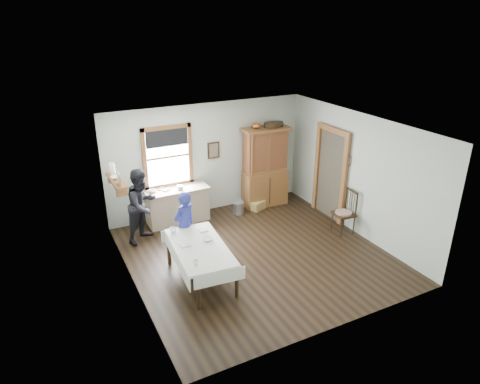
% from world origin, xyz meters
% --- Properties ---
extents(room, '(5.01, 5.01, 2.70)m').
position_xyz_m(room, '(0.00, 0.00, 1.35)').
color(room, black).
rests_on(room, ground).
extents(window, '(1.18, 0.07, 1.48)m').
position_xyz_m(window, '(-1.00, 2.47, 1.63)').
color(window, white).
rests_on(window, room).
extents(doorway, '(0.09, 1.14, 2.22)m').
position_xyz_m(doorway, '(2.46, 0.85, 1.16)').
color(doorway, '#423B2F').
rests_on(doorway, room).
extents(wall_shelf, '(0.24, 1.00, 0.44)m').
position_xyz_m(wall_shelf, '(-2.37, 1.54, 1.57)').
color(wall_shelf, brown).
rests_on(wall_shelf, room).
extents(framed_picture, '(0.30, 0.04, 0.40)m').
position_xyz_m(framed_picture, '(0.15, 2.46, 1.55)').
color(framed_picture, black).
rests_on(framed_picture, room).
extents(rug_beater, '(0.01, 0.27, 0.27)m').
position_xyz_m(rug_beater, '(2.45, 0.30, 1.72)').
color(rug_beater, black).
rests_on(rug_beater, room).
extents(work_counter, '(1.48, 0.57, 0.85)m').
position_xyz_m(work_counter, '(-0.93, 2.18, 0.42)').
color(work_counter, tan).
rests_on(work_counter, room).
extents(china_hutch, '(1.22, 0.63, 2.03)m').
position_xyz_m(china_hutch, '(1.43, 2.15, 1.01)').
color(china_hutch, brown).
rests_on(china_hutch, room).
extents(dining_table, '(1.09, 1.86, 0.72)m').
position_xyz_m(dining_table, '(-1.35, -0.30, 0.36)').
color(dining_table, silver).
rests_on(dining_table, room).
extents(spindle_chair, '(0.50, 0.50, 1.01)m').
position_xyz_m(spindle_chair, '(2.22, -0.01, 0.51)').
color(spindle_chair, black).
rests_on(spindle_chair, room).
extents(pail, '(0.29, 0.29, 0.29)m').
position_xyz_m(pail, '(0.56, 1.94, 0.15)').
color(pail, '#9A9DA2').
rests_on(pail, room).
extents(wicker_basket, '(0.45, 0.38, 0.22)m').
position_xyz_m(wicker_basket, '(1.09, 1.94, 0.11)').
color(wicker_basket, tan).
rests_on(wicker_basket, room).
extents(woman_blue, '(0.58, 0.49, 1.34)m').
position_xyz_m(woman_blue, '(-1.32, 0.57, 0.67)').
color(woman_blue, navy).
rests_on(woman_blue, room).
extents(figure_dark, '(0.93, 0.89, 1.52)m').
position_xyz_m(figure_dark, '(-1.87, 1.70, 0.76)').
color(figure_dark, black).
rests_on(figure_dark, room).
extents(table_cup_a, '(0.16, 0.16, 0.11)m').
position_xyz_m(table_cup_a, '(-1.62, 0.41, 0.77)').
color(table_cup_a, white).
rests_on(table_cup_a, dining_table).
extents(table_cup_b, '(0.10, 0.10, 0.09)m').
position_xyz_m(table_cup_b, '(-1.65, -0.85, 0.76)').
color(table_cup_b, white).
rests_on(table_cup_b, dining_table).
extents(table_bowl, '(0.26, 0.26, 0.06)m').
position_xyz_m(table_bowl, '(-1.14, -0.16, 0.74)').
color(table_bowl, white).
rests_on(table_bowl, dining_table).
extents(counter_book, '(0.27, 0.28, 0.02)m').
position_xyz_m(counter_book, '(-1.29, 2.20, 0.86)').
color(counter_book, brown).
rests_on(counter_book, work_counter).
extents(counter_bowl, '(0.21, 0.21, 0.06)m').
position_xyz_m(counter_bowl, '(-1.48, 2.25, 0.87)').
color(counter_bowl, white).
rests_on(counter_bowl, work_counter).
extents(shelf_bowl, '(0.22, 0.22, 0.05)m').
position_xyz_m(shelf_bowl, '(-2.37, 1.55, 1.60)').
color(shelf_bowl, white).
rests_on(shelf_bowl, wall_shelf).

